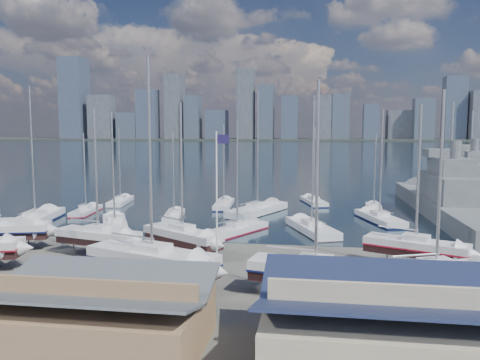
% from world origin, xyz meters
% --- Properties ---
extents(ground, '(1400.00, 1400.00, 0.00)m').
position_xyz_m(ground, '(0.00, -10.00, 0.00)').
color(ground, '#605E59').
rests_on(ground, ground).
extents(water, '(1400.00, 600.00, 0.40)m').
position_xyz_m(water, '(0.00, 300.00, -0.15)').
color(water, '#19263B').
rests_on(water, ground).
extents(far_shore, '(1400.00, 80.00, 2.20)m').
position_xyz_m(far_shore, '(0.00, 560.00, 1.10)').
color(far_shore, '#2D332D').
rests_on(far_shore, ground).
extents(skyline, '(639.14, 43.80, 107.69)m').
position_xyz_m(skyline, '(-7.83, 553.76, 39.09)').
color(skyline, '#475166').
rests_on(skyline, far_shore).
extents(shed_grey, '(12.60, 8.40, 4.17)m').
position_xyz_m(shed_grey, '(0.00, -26.00, 2.15)').
color(shed_grey, '#8C6B4C').
rests_on(shed_grey, ground).
extents(shed_blue, '(13.65, 9.45, 4.71)m').
position_xyz_m(shed_blue, '(16.00, -26.00, 2.42)').
color(shed_blue, '#BFB293').
rests_on(shed_blue, ground).
extents(sailboat_cradle_0, '(10.23, 5.29, 15.93)m').
position_xyz_m(sailboat_cradle_0, '(-19.94, -6.58, 2.07)').
color(sailboat_cradle_0, '#2D2D33').
rests_on(sailboat_cradle_0, ground).
extents(sailboat_cradle_2, '(9.14, 4.57, 14.50)m').
position_xyz_m(sailboat_cradle_2, '(-8.81, -7.31, 2.00)').
color(sailboat_cradle_2, '#2D2D33').
rests_on(sailboat_cradle_2, ground).
extents(sailboat_cradle_3, '(11.61, 6.77, 17.96)m').
position_xyz_m(sailboat_cradle_3, '(-0.51, -15.21, 2.17)').
color(sailboat_cradle_3, '#2D2D33').
rests_on(sailboat_cradle_3, ground).
extents(sailboat_cradle_4, '(9.08, 7.19, 15.05)m').
position_xyz_m(sailboat_cradle_4, '(-0.64, -5.97, 2.03)').
color(sailboat_cradle_4, '#2D2D33').
rests_on(sailboat_cradle_4, ground).
extents(sailboat_cradle_5, '(10.20, 4.79, 15.90)m').
position_xyz_m(sailboat_cradle_5, '(12.23, -16.12, 2.07)').
color(sailboat_cradle_5, '#2D2D33').
rests_on(sailboat_cradle_5, ground).
extents(sailboat_cradle_6, '(9.18, 6.09, 14.60)m').
position_xyz_m(sailboat_cradle_6, '(21.17, -7.04, 2.00)').
color(sailboat_cradle_6, '#2D2D33').
rests_on(sailboat_cradle_6, ground).
extents(sailboat_cradle_7, '(9.55, 5.76, 15.15)m').
position_xyz_m(sailboat_cradle_7, '(20.79, -15.42, 2.03)').
color(sailboat_cradle_7, '#2D2D33').
rests_on(sailboat_cradle_7, ground).
extents(sailboat_moored_0, '(5.55, 13.11, 19.00)m').
position_xyz_m(sailboat_moored_0, '(-24.62, 7.08, 0.31)').
color(sailboat_moored_0, black).
rests_on(sailboat_moored_0, water).
extents(sailboat_moored_1, '(3.32, 8.60, 12.53)m').
position_xyz_m(sailboat_moored_1, '(-21.37, 14.99, 0.31)').
color(sailboat_moored_1, black).
rests_on(sailboat_moored_1, water).
extents(sailboat_moored_2, '(3.81, 9.30, 13.63)m').
position_xyz_m(sailboat_moored_2, '(-19.98, 24.56, 0.32)').
color(sailboat_moored_2, black).
rests_on(sailboat_moored_2, water).
extents(sailboat_moored_3, '(7.02, 10.56, 15.42)m').
position_xyz_m(sailboat_moored_3, '(-13.02, 6.17, 0.31)').
color(sailboat_moored_3, black).
rests_on(sailboat_moored_3, water).
extents(sailboat_moored_4, '(3.79, 8.70, 12.70)m').
position_xyz_m(sailboat_moored_4, '(-7.17, 13.03, 0.32)').
color(sailboat_moored_4, black).
rests_on(sailboat_moored_4, water).
extents(sailboat_moored_5, '(3.35, 9.60, 14.09)m').
position_xyz_m(sailboat_moored_5, '(-2.03, 23.78, 0.31)').
color(sailboat_moored_5, black).
rests_on(sailboat_moored_5, water).
extents(sailboat_moored_6, '(6.97, 9.66, 14.29)m').
position_xyz_m(sailboat_moored_6, '(3.13, 4.94, 0.31)').
color(sailboat_moored_6, black).
rests_on(sailboat_moored_6, water).
extents(sailboat_moored_7, '(8.44, 12.98, 19.09)m').
position_xyz_m(sailboat_moored_7, '(4.06, 18.46, 0.33)').
color(sailboat_moored_7, black).
rests_on(sailboat_moored_7, water).
extents(sailboat_moored_8, '(4.88, 9.38, 13.50)m').
position_xyz_m(sailboat_moored_8, '(12.38, 29.32, 0.31)').
color(sailboat_moored_8, black).
rests_on(sailboat_moored_8, water).
extents(sailboat_moored_9, '(6.90, 11.38, 16.64)m').
position_xyz_m(sailboat_moored_9, '(12.02, 6.84, 0.32)').
color(sailboat_moored_9, black).
rests_on(sailboat_moored_9, water).
extents(sailboat_moored_10, '(5.94, 11.05, 15.91)m').
position_xyz_m(sailboat_moored_10, '(21.14, 14.76, 0.31)').
color(sailboat_moored_10, black).
rests_on(sailboat_moored_10, water).
extents(sailboat_moored_11, '(3.16, 8.61, 12.59)m').
position_xyz_m(sailboat_moored_11, '(21.50, 23.46, 0.31)').
color(sailboat_moored_11, black).
rests_on(sailboat_moored_11, water).
extents(naval_ship_east, '(7.18, 44.71, 18.02)m').
position_xyz_m(naval_ship_east, '(31.65, 21.00, 1.66)').
color(naval_ship_east, slate).
rests_on(naval_ship_east, water).
extents(naval_ship_west, '(7.96, 42.58, 17.82)m').
position_xyz_m(naval_ship_west, '(43.57, 49.96, 1.66)').
color(naval_ship_west, slate).
rests_on(naval_ship_west, water).
extents(car_b, '(4.91, 2.99, 1.53)m').
position_xyz_m(car_b, '(-5.56, -21.30, 0.76)').
color(car_b, gray).
rests_on(car_b, ground).
extents(car_c, '(4.30, 6.00, 1.52)m').
position_xyz_m(car_c, '(-1.46, -18.34, 0.76)').
color(car_c, gray).
rests_on(car_c, ground).
extents(car_d, '(3.09, 4.84, 1.30)m').
position_xyz_m(car_d, '(13.13, -20.28, 0.65)').
color(car_d, gray).
rests_on(car_d, ground).
extents(flagpole, '(1.08, 0.12, 12.28)m').
position_xyz_m(flagpole, '(4.33, -12.89, 7.09)').
color(flagpole, white).
rests_on(flagpole, ground).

